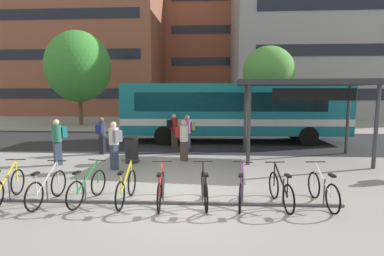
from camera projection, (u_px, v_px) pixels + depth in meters
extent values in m
plane|color=gray|center=(182.00, 200.00, 7.70)|extent=(200.00, 200.00, 0.00)
cube|color=#232326|center=(197.00, 141.00, 16.66)|extent=(80.00, 7.20, 0.01)
cube|color=#0F6070|center=(234.00, 109.00, 16.30)|extent=(12.07, 2.91, 2.70)
cube|color=silver|center=(233.00, 120.00, 16.38)|extent=(12.09, 2.93, 0.36)
cube|color=black|center=(335.00, 88.00, 15.99)|extent=(1.07, 2.32, 0.40)
cube|color=black|center=(344.00, 104.00, 16.08)|extent=(0.15, 2.19, 1.40)
cube|color=black|center=(226.00, 100.00, 17.50)|extent=(9.84, 0.36, 0.97)
cube|color=black|center=(230.00, 102.00, 15.03)|extent=(9.84, 0.36, 0.97)
cylinder|color=black|center=(294.00, 130.00, 17.50)|extent=(1.01, 0.33, 1.00)
cylinder|color=black|center=(308.00, 136.00, 15.21)|extent=(1.01, 0.33, 1.00)
cylinder|color=black|center=(169.00, 130.00, 17.73)|extent=(1.01, 0.33, 1.00)
cylinder|color=black|center=(164.00, 136.00, 15.44)|extent=(1.01, 0.33, 1.00)
cube|color=#47474C|center=(144.00, 203.00, 7.44)|extent=(9.87, 0.27, 0.06)
cylinder|color=#47474C|center=(9.00, 188.00, 7.55)|extent=(0.04, 0.04, 0.70)
cylinder|color=#47474C|center=(47.00, 189.00, 7.50)|extent=(0.04, 0.04, 0.70)
cylinder|color=#47474C|center=(85.00, 189.00, 7.46)|extent=(0.04, 0.04, 0.70)
cylinder|color=#47474C|center=(124.00, 190.00, 7.42)|extent=(0.04, 0.04, 0.70)
cylinder|color=#47474C|center=(163.00, 191.00, 7.38)|extent=(0.04, 0.04, 0.70)
cylinder|color=#47474C|center=(203.00, 191.00, 7.33)|extent=(0.04, 0.04, 0.70)
cylinder|color=#47474C|center=(243.00, 192.00, 7.29)|extent=(0.04, 0.04, 0.70)
cylinder|color=#47474C|center=(283.00, 192.00, 7.25)|extent=(0.04, 0.04, 0.70)
cylinder|color=#47474C|center=(324.00, 193.00, 7.20)|extent=(0.04, 0.04, 0.70)
torus|color=black|center=(18.00, 182.00, 8.06)|extent=(0.13, 0.70, 0.70)
cube|color=yellow|center=(7.00, 176.00, 7.54)|extent=(0.15, 0.92, 0.58)
cylinder|color=yellow|center=(16.00, 171.00, 8.01)|extent=(0.04, 0.04, 0.65)
cylinder|color=black|center=(16.00, 160.00, 7.97)|extent=(0.52, 0.09, 0.03)
torus|color=black|center=(59.00, 183.00, 7.94)|extent=(0.08, 0.71, 0.70)
torus|color=black|center=(34.00, 197.00, 6.94)|extent=(0.08, 0.71, 0.70)
cube|color=#B7BABF|center=(47.00, 177.00, 7.42)|extent=(0.08, 0.92, 0.58)
cylinder|color=#B7BABF|center=(36.00, 184.00, 7.01)|extent=(0.03, 0.03, 0.55)
cube|color=black|center=(35.00, 174.00, 6.97)|extent=(0.11, 0.23, 0.05)
cylinder|color=#B7BABF|center=(58.00, 172.00, 7.89)|extent=(0.03, 0.03, 0.65)
cylinder|color=black|center=(57.00, 161.00, 7.85)|extent=(0.52, 0.06, 0.03)
torus|color=black|center=(98.00, 183.00, 8.00)|extent=(0.17, 0.70, 0.70)
torus|color=black|center=(75.00, 195.00, 7.02)|extent=(0.17, 0.70, 0.70)
cube|color=#1E7F38|center=(87.00, 176.00, 7.49)|extent=(0.19, 0.91, 0.58)
cylinder|color=#1E7F38|center=(77.00, 183.00, 7.08)|extent=(0.03, 0.03, 0.55)
cube|color=black|center=(77.00, 173.00, 7.05)|extent=(0.14, 0.23, 0.05)
cylinder|color=#1E7F38|center=(98.00, 172.00, 7.94)|extent=(0.04, 0.04, 0.65)
cylinder|color=black|center=(97.00, 160.00, 7.91)|extent=(0.52, 0.12, 0.03)
torus|color=black|center=(132.00, 183.00, 8.00)|extent=(0.05, 0.70, 0.70)
torus|color=black|center=(120.00, 196.00, 6.99)|extent=(0.05, 0.70, 0.70)
cube|color=yellow|center=(126.00, 177.00, 7.47)|extent=(0.04, 0.92, 0.58)
cylinder|color=yellow|center=(121.00, 184.00, 7.05)|extent=(0.03, 0.03, 0.55)
cube|color=black|center=(121.00, 173.00, 7.02)|extent=(0.10, 0.22, 0.05)
cylinder|color=yellow|center=(131.00, 172.00, 7.94)|extent=(0.03, 0.03, 0.65)
cylinder|color=black|center=(131.00, 160.00, 7.90)|extent=(0.52, 0.03, 0.03)
torus|color=black|center=(163.00, 184.00, 7.86)|extent=(0.10, 0.71, 0.70)
torus|color=black|center=(159.00, 198.00, 6.85)|extent=(0.10, 0.71, 0.70)
cube|color=red|center=(161.00, 178.00, 7.34)|extent=(0.10, 0.92, 0.58)
cylinder|color=red|center=(159.00, 186.00, 6.92)|extent=(0.03, 0.03, 0.55)
cube|color=black|center=(159.00, 175.00, 6.88)|extent=(0.12, 0.23, 0.05)
cylinder|color=red|center=(162.00, 173.00, 7.80)|extent=(0.03, 0.03, 0.65)
cylinder|color=black|center=(162.00, 161.00, 7.76)|extent=(0.52, 0.07, 0.03)
torus|color=black|center=(203.00, 184.00, 7.85)|extent=(0.12, 0.70, 0.70)
torus|color=black|center=(206.00, 198.00, 6.84)|extent=(0.12, 0.70, 0.70)
cube|color=black|center=(204.00, 178.00, 7.33)|extent=(0.13, 0.92, 0.58)
cylinder|color=black|center=(206.00, 186.00, 6.91)|extent=(0.03, 0.03, 0.55)
cube|color=black|center=(206.00, 175.00, 6.88)|extent=(0.12, 0.23, 0.05)
cylinder|color=black|center=(203.00, 173.00, 7.79)|extent=(0.04, 0.04, 0.65)
cylinder|color=black|center=(203.00, 161.00, 7.76)|extent=(0.52, 0.08, 0.03)
torus|color=black|center=(242.00, 185.00, 7.80)|extent=(0.15, 0.70, 0.70)
torus|color=black|center=(240.00, 199.00, 6.81)|extent=(0.15, 0.70, 0.70)
cube|color=#702893|center=(241.00, 179.00, 7.28)|extent=(0.16, 0.92, 0.58)
cylinder|color=#702893|center=(241.00, 186.00, 6.87)|extent=(0.03, 0.03, 0.55)
cube|color=black|center=(241.00, 175.00, 6.84)|extent=(0.13, 0.23, 0.05)
cylinder|color=#702893|center=(242.00, 174.00, 7.74)|extent=(0.04, 0.04, 0.65)
cylinder|color=black|center=(242.00, 162.00, 7.70)|extent=(0.52, 0.10, 0.03)
torus|color=black|center=(274.00, 185.00, 7.78)|extent=(0.13, 0.70, 0.70)
torus|color=black|center=(289.00, 199.00, 6.77)|extent=(0.13, 0.70, 0.70)
cube|color=black|center=(281.00, 179.00, 7.26)|extent=(0.15, 0.92, 0.58)
cylinder|color=black|center=(287.00, 187.00, 6.84)|extent=(0.03, 0.03, 0.55)
cube|color=black|center=(288.00, 176.00, 6.80)|extent=(0.13, 0.23, 0.05)
cylinder|color=black|center=(274.00, 174.00, 7.72)|extent=(0.04, 0.04, 0.65)
cylinder|color=black|center=(275.00, 162.00, 7.68)|extent=(0.52, 0.09, 0.03)
torus|color=black|center=(314.00, 185.00, 7.81)|extent=(0.10, 0.71, 0.70)
torus|color=black|center=(333.00, 199.00, 6.79)|extent=(0.10, 0.71, 0.70)
cube|color=silver|center=(323.00, 179.00, 7.28)|extent=(0.11, 0.92, 0.58)
cylinder|color=silver|center=(331.00, 186.00, 6.86)|extent=(0.03, 0.03, 0.55)
cube|color=black|center=(332.00, 175.00, 6.83)|extent=(0.12, 0.23, 0.05)
cylinder|color=silver|center=(315.00, 174.00, 7.75)|extent=(0.03, 0.03, 0.65)
cylinder|color=black|center=(315.00, 162.00, 7.71)|extent=(0.52, 0.07, 0.03)
cylinder|color=#38383D|center=(249.00, 125.00, 11.20)|extent=(0.15, 0.15, 3.04)
cylinder|color=#38383D|center=(376.00, 127.00, 10.62)|extent=(0.15, 0.15, 3.04)
cylinder|color=#38383D|center=(245.00, 119.00, 13.79)|extent=(0.15, 0.15, 3.04)
cylinder|color=#38383D|center=(348.00, 120.00, 13.21)|extent=(0.15, 0.15, 3.04)
cube|color=#28282D|center=(304.00, 83.00, 12.00)|extent=(5.53, 3.78, 0.20)
cube|color=black|center=(314.00, 94.00, 10.62)|extent=(2.89, 0.27, 0.44)
cube|color=#2D3851|center=(58.00, 153.00, 11.27)|extent=(0.32, 0.33, 0.91)
cylinder|color=#23664C|center=(57.00, 133.00, 11.18)|extent=(0.48, 0.48, 0.63)
sphere|color=beige|center=(56.00, 122.00, 11.13)|extent=(0.22, 0.22, 0.22)
cube|color=#197075|center=(64.00, 132.00, 11.35)|extent=(0.33, 0.32, 0.40)
cube|color=#2D3851|center=(114.00, 157.00, 10.61)|extent=(0.33, 0.32, 0.92)
cylinder|color=beige|center=(114.00, 136.00, 10.51)|extent=(0.48, 0.48, 0.60)
sphere|color=beige|center=(113.00, 125.00, 10.46)|extent=(0.22, 0.22, 0.22)
cube|color=slate|center=(118.00, 136.00, 10.33)|extent=(0.32, 0.33, 0.40)
cube|color=black|center=(102.00, 145.00, 13.26)|extent=(0.22, 0.27, 0.81)
cylinder|color=#333338|center=(102.00, 129.00, 13.17)|extent=(0.36, 0.36, 0.63)
sphere|color=brown|center=(101.00, 120.00, 13.12)|extent=(0.22, 0.22, 0.22)
cube|color=navy|center=(99.00, 129.00, 12.91)|extent=(0.29, 0.20, 0.40)
cube|color=#47382D|center=(174.00, 139.00, 14.83)|extent=(0.32, 0.30, 0.88)
cylinder|color=maroon|center=(174.00, 124.00, 14.74)|extent=(0.46, 0.46, 0.57)
sphere|color=tan|center=(174.00, 116.00, 14.69)|extent=(0.22, 0.22, 0.22)
cube|color=black|center=(169.00, 124.00, 14.63)|extent=(0.29, 0.33, 0.40)
cube|color=#47382D|center=(184.00, 151.00, 11.95)|extent=(0.33, 0.32, 0.80)
cylinder|color=beige|center=(184.00, 134.00, 11.86)|extent=(0.48, 0.48, 0.63)
sphere|color=tan|center=(184.00, 123.00, 11.81)|extent=(0.22, 0.22, 0.22)
cube|color=#B21E23|center=(179.00, 132.00, 12.03)|extent=(0.31, 0.33, 0.40)
cube|color=#2D3851|center=(187.00, 142.00, 13.75)|extent=(0.32, 0.30, 0.87)
cylinder|color=#7F4C93|center=(187.00, 127.00, 13.65)|extent=(0.46, 0.46, 0.61)
sphere|color=#936B4C|center=(187.00, 118.00, 13.60)|extent=(0.22, 0.22, 0.22)
cube|color=#56602D|center=(192.00, 126.00, 13.76)|extent=(0.29, 0.33, 0.40)
cylinder|color=#232328|center=(132.00, 151.00, 11.63)|extent=(0.52, 0.52, 0.95)
cylinder|color=black|center=(131.00, 138.00, 11.57)|extent=(0.55, 0.55, 0.08)
cylinder|color=brown|center=(81.00, 111.00, 24.45)|extent=(0.32, 0.32, 2.33)
ellipsoid|color=#388433|center=(79.00, 67.00, 24.01)|extent=(5.18, 5.18, 5.71)
cylinder|color=brown|center=(267.00, 111.00, 22.62)|extent=(0.32, 0.32, 2.58)
ellipsoid|color=#4C8E3D|center=(269.00, 72.00, 22.26)|extent=(3.87, 3.87, 3.86)
cube|color=brown|center=(88.00, 30.00, 37.95)|extent=(18.80, 13.07, 21.05)
cube|color=black|center=(67.00, 93.00, 32.45)|extent=(16.55, 0.06, 1.10)
cube|color=black|center=(65.00, 54.00, 31.92)|extent=(16.55, 0.06, 1.10)
cube|color=black|center=(63.00, 14.00, 31.40)|extent=(16.55, 0.06, 1.10)
cube|color=gray|center=(351.00, 43.00, 33.49)|extent=(26.42, 12.89, 16.50)
cube|color=black|center=(380.00, 94.00, 27.80)|extent=(23.25, 0.06, 1.10)
cube|color=black|center=(383.00, 50.00, 27.29)|extent=(23.25, 0.06, 1.10)
cube|color=brown|center=(222.00, 53.00, 45.55)|extent=(16.08, 10.06, 17.14)
cube|color=black|center=(222.00, 93.00, 41.29)|extent=(14.15, 0.06, 1.10)
cube|color=black|center=(223.00, 61.00, 40.75)|extent=(14.15, 0.06, 1.10)
cube|color=black|center=(223.00, 29.00, 40.22)|extent=(14.15, 0.06, 1.10)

